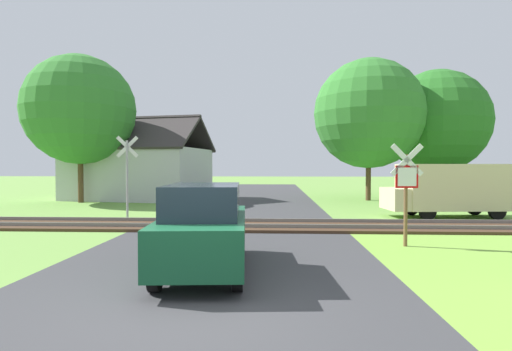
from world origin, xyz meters
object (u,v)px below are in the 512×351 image
crossing_sign_far (127,171)px  house (139,171)px  stop_sign_near (406,186)px  tree_right (369,114)px  tree_far (436,122)px  parked_car (204,228)px  mail_truck (448,188)px  tree_left (80,110)px

crossing_sign_far → house: size_ratio=0.35×
stop_sign_near → crossing_sign_far: bearing=-30.1°
crossing_sign_far → tree_right: 15.74m
tree_far → parked_car: 23.25m
crossing_sign_far → house: house is taller
tree_far → mail_truck: bearing=-108.8°
crossing_sign_far → mail_truck: crossing_sign_far is taller
stop_sign_near → mail_truck: stop_sign_near is taller
tree_far → parked_car: tree_far is taller
crossing_sign_far → tree_far: tree_far is taller
house → parked_car: (7.59, -18.07, -0.93)m
tree_left → tree_far: tree_left is taller
crossing_sign_far → parked_car: 8.96m
crossing_sign_far → tree_left: size_ratio=0.39×
stop_sign_near → house: (-12.52, 15.30, 0.20)m
crossing_sign_far → tree_left: tree_left is taller
tree_far → stop_sign_near: bearing=-113.7°
house → parked_car: size_ratio=2.33×
house → tree_right: size_ratio=1.08×
tree_left → parked_car: tree_left is taller
stop_sign_near → tree_left: bearing=-41.9°
tree_right → tree_left: (-17.44, -2.35, 0.03)m
stop_sign_near → house: bearing=-53.2°
house → mail_truck: bearing=-18.8°
house → tree_right: (14.90, -0.59, 3.63)m
mail_truck → parked_car: size_ratio=1.23×
stop_sign_near → mail_truck: size_ratio=0.55×
mail_truck → crossing_sign_far: bearing=91.2°
tree_left → crossing_sign_far: bearing=-52.9°
stop_sign_near → parked_car: size_ratio=0.67×
tree_right → tree_left: size_ratio=1.02×
tree_right → house: bearing=177.7°
stop_sign_near → mail_truck: (3.79, 6.34, -0.39)m
mail_truck → tree_far: bearing=-23.8°
stop_sign_near → tree_far: size_ratio=0.32×
tree_right → tree_far: 5.23m
tree_left → parked_car: 18.78m
crossing_sign_far → tree_far: (16.69, 11.64, 3.20)m
house → mail_truck: size_ratio=1.90×
stop_sign_near → tree_far: (7.28, 16.56, 3.53)m
mail_truck → tree_left: bearing=67.3°
crossing_sign_far → parked_car: crossing_sign_far is taller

